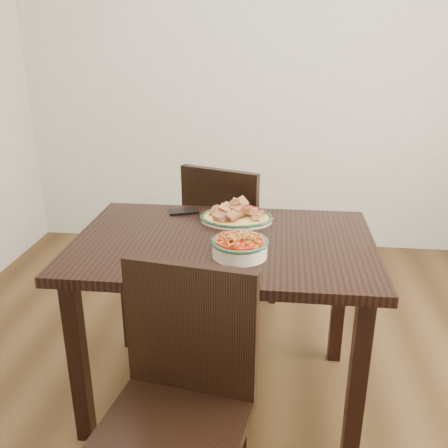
# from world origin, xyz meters

# --- Properties ---
(floor) EXTENTS (3.50, 3.50, 0.00)m
(floor) POSITION_xyz_m (0.00, 0.00, 0.00)
(floor) COLOR #3C2813
(floor) RESTS_ON ground
(wall_back) EXTENTS (3.50, 0.10, 2.60)m
(wall_back) POSITION_xyz_m (0.00, 1.75, 1.30)
(wall_back) COLOR silver
(wall_back) RESTS_ON ground
(dining_table) EXTENTS (1.19, 0.80, 0.75)m
(dining_table) POSITION_xyz_m (-0.11, -0.00, 0.65)
(dining_table) COLOR black
(dining_table) RESTS_ON ground
(chair_far) EXTENTS (0.54, 0.54, 0.89)m
(chair_far) POSITION_xyz_m (-0.16, 0.65, 0.50)
(chair_far) COLOR black
(chair_far) RESTS_ON ground
(chair_near) EXTENTS (0.48, 0.48, 0.89)m
(chair_near) POSITION_xyz_m (-0.17, -0.63, 0.50)
(chair_near) COLOR black
(chair_near) RESTS_ON ground
(fish_plate) EXTENTS (0.31, 0.25, 0.11)m
(fish_plate) POSITION_xyz_m (-0.08, 0.22, 0.79)
(fish_plate) COLOR #EDE2C8
(fish_plate) RESTS_ON dining_table
(noodle_bowl) EXTENTS (0.21, 0.21, 0.08)m
(noodle_bowl) POSITION_xyz_m (-0.03, -0.14, 0.79)
(noodle_bowl) COLOR white
(noodle_bowl) RESTS_ON dining_table
(smartphone) EXTENTS (0.15, 0.11, 0.01)m
(smartphone) POSITION_xyz_m (-0.33, 0.30, 0.76)
(smartphone) COLOR black
(smartphone) RESTS_ON dining_table
(napkin) EXTENTS (0.14, 0.13, 0.01)m
(napkin) POSITION_xyz_m (-0.05, 0.36, 0.76)
(napkin) COLOR maroon
(napkin) RESTS_ON dining_table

